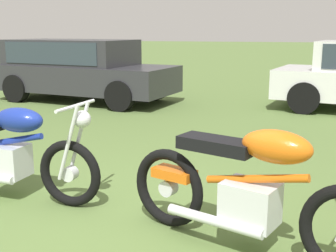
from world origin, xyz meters
The scene contains 4 objects.
ground_plane centered at (0.00, 0.00, 0.00)m, with size 120.00×120.00×0.00m, color #567038.
motorcycle_blue centered at (-1.24, 0.36, 0.48)m, with size 2.12×0.64×1.02m.
motorcycle_orange centered at (1.19, -0.11, 0.49)m, with size 2.04×1.01×1.02m.
car_charcoal centered at (-3.35, 6.15, 0.83)m, with size 4.44×2.40×1.43m.
Camera 1 is at (1.40, -3.22, 1.65)m, focal length 46.51 mm.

